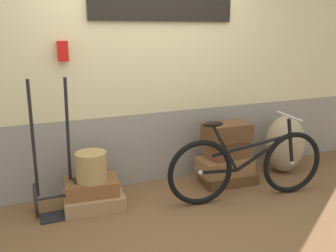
{
  "coord_description": "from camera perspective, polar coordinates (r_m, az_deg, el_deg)",
  "views": [
    {
      "loc": [
        -1.35,
        -3.12,
        1.79
      ],
      "look_at": [
        0.1,
        0.25,
        0.82
      ],
      "focal_mm": 38.87,
      "sensor_mm": 36.0,
      "label": 1
    }
  ],
  "objects": [
    {
      "name": "ground",
      "position": [
        3.86,
        0.09,
        -13.34
      ],
      "size": [
        9.29,
        5.2,
        0.06
      ],
      "primitive_type": "cube",
      "color": "brown"
    },
    {
      "name": "station_building",
      "position": [
        4.21,
        -4.37,
        9.51
      ],
      "size": [
        7.29,
        0.74,
        2.8
      ],
      "color": "gray",
      "rests_on": "ground"
    },
    {
      "name": "suitcase_0",
      "position": [
        3.93,
        -11.56,
        -11.37
      ],
      "size": [
        0.63,
        0.48,
        0.15
      ],
      "primitive_type": "cube",
      "rotation": [
        0.0,
        0.0,
        -0.08
      ],
      "color": "#9E754C",
      "rests_on": "ground"
    },
    {
      "name": "suitcase_1",
      "position": [
        3.88,
        -11.89,
        -9.24
      ],
      "size": [
        0.57,
        0.43,
        0.15
      ],
      "primitive_type": "cube",
      "rotation": [
        0.0,
        0.0,
        -0.11
      ],
      "color": "brown",
      "rests_on": "suitcase_0"
    },
    {
      "name": "suitcase_2",
      "position": [
        4.5,
        9.34,
        -7.96
      ],
      "size": [
        0.66,
        0.43,
        0.13
      ],
      "primitive_type": "cube",
      "rotation": [
        0.0,
        0.0,
        -0.07
      ],
      "color": "brown",
      "rests_on": "ground"
    },
    {
      "name": "suitcase_3",
      "position": [
        4.41,
        8.89,
        -6.16
      ],
      "size": [
        0.64,
        0.39,
        0.19
      ],
      "primitive_type": "cube",
      "rotation": [
        0.0,
        0.0,
        -0.04
      ],
      "color": "olive",
      "rests_on": "suitcase_2"
    },
    {
      "name": "suitcase_4",
      "position": [
        4.39,
        9.24,
        -3.45
      ],
      "size": [
        0.52,
        0.33,
        0.22
      ],
      "primitive_type": "cube",
      "rotation": [
        0.0,
        0.0,
        0.11
      ],
      "color": "brown",
      "rests_on": "suitcase_3"
    },
    {
      "name": "suitcase_5",
      "position": [
        4.29,
        9.25,
        -0.92
      ],
      "size": [
        0.55,
        0.34,
        0.21
      ],
      "primitive_type": "cube",
      "rotation": [
        0.0,
        0.0,
        -0.05
      ],
      "color": "brown",
      "rests_on": "suitcase_4"
    },
    {
      "name": "wicker_basket",
      "position": [
        3.78,
        -11.94,
        -6.23
      ],
      "size": [
        0.32,
        0.32,
        0.3
      ],
      "primitive_type": "cylinder",
      "color": "#A8844C",
      "rests_on": "suitcase_1"
    },
    {
      "name": "luggage_trolley",
      "position": [
        3.82,
        -17.31,
        -8.85
      ],
      "size": [
        0.41,
        0.39,
        1.37
      ],
      "color": "black",
      "rests_on": "ground"
    },
    {
      "name": "burlap_sack",
      "position": [
        4.92,
        17.82,
        -2.7
      ],
      "size": [
        0.53,
        0.45,
        0.74
      ],
      "primitive_type": "ellipsoid",
      "color": "#9E8966",
      "rests_on": "ground"
    },
    {
      "name": "bicycle",
      "position": [
        4.03,
        12.36,
        -6.13
      ],
      "size": [
        1.79,
        0.46,
        0.91
      ],
      "color": "black",
      "rests_on": "ground"
    }
  ]
}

